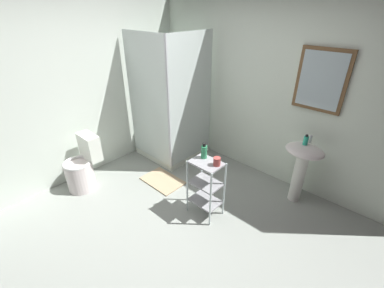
% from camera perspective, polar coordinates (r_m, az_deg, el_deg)
% --- Properties ---
extents(ground_plane, '(4.20, 4.20, 0.02)m').
position_cam_1_polar(ground_plane, '(3.16, -5.25, -18.66)').
color(ground_plane, '#939A93').
extents(wall_back, '(4.20, 0.14, 2.50)m').
position_cam_1_polar(wall_back, '(3.77, 15.57, 11.41)').
color(wall_back, white).
rests_on(wall_back, ground_plane).
extents(wall_left, '(0.10, 4.20, 2.50)m').
position_cam_1_polar(wall_left, '(3.91, -25.10, 10.30)').
color(wall_left, silver).
rests_on(wall_left, ground_plane).
extents(shower_stall, '(0.92, 0.92, 2.00)m').
position_cam_1_polar(shower_stall, '(4.25, -4.61, 2.85)').
color(shower_stall, white).
rests_on(shower_stall, ground_plane).
extents(pedestal_sink, '(0.46, 0.37, 0.81)m').
position_cam_1_polar(pedestal_sink, '(3.47, 23.23, -3.76)').
color(pedestal_sink, white).
rests_on(pedestal_sink, ground_plane).
extents(sink_faucet, '(0.03, 0.03, 0.10)m').
position_cam_1_polar(sink_faucet, '(3.44, 24.85, 1.02)').
color(sink_faucet, silver).
rests_on(sink_faucet, pedestal_sink).
extents(toilet, '(0.37, 0.49, 0.76)m').
position_cam_1_polar(toilet, '(3.88, -23.14, -4.82)').
color(toilet, white).
rests_on(toilet, ground_plane).
extents(storage_cart, '(0.38, 0.28, 0.74)m').
position_cam_1_polar(storage_cart, '(3.07, 3.08, -8.85)').
color(storage_cart, silver).
rests_on(storage_cart, ground_plane).
extents(hand_soap_bottle, '(0.06, 0.06, 0.13)m').
position_cam_1_polar(hand_soap_bottle, '(3.37, 23.95, 0.76)').
color(hand_soap_bottle, '#2DBC99').
rests_on(hand_soap_bottle, pedestal_sink).
extents(body_wash_bottle_green, '(0.07, 0.07, 0.19)m').
position_cam_1_polar(body_wash_bottle_green, '(2.94, 2.69, -1.68)').
color(body_wash_bottle_green, '#339760').
rests_on(body_wash_bottle_green, storage_cart).
extents(rinse_cup, '(0.08, 0.08, 0.10)m').
position_cam_1_polar(rinse_cup, '(2.83, 5.55, -3.88)').
color(rinse_cup, '#B24742').
rests_on(rinse_cup, storage_cart).
extents(bath_mat, '(0.60, 0.40, 0.02)m').
position_cam_1_polar(bath_mat, '(3.86, -6.55, -8.07)').
color(bath_mat, tan).
rests_on(bath_mat, ground_plane).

